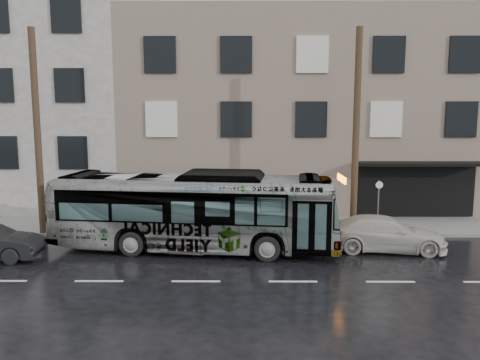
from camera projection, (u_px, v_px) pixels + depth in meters
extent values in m
plane|color=black|center=(203.00, 258.00, 17.87)|extent=(120.00, 120.00, 0.00)
cube|color=gray|center=(211.00, 226.00, 22.71)|extent=(90.00, 3.60, 0.15)
cube|color=gray|center=(297.00, 113.00, 29.64)|extent=(20.00, 12.00, 11.00)
cylinder|color=#4E3B27|center=(356.00, 133.00, 20.45)|extent=(0.30, 0.30, 9.00)
cylinder|color=#4E3B27|center=(37.00, 133.00, 20.53)|extent=(0.30, 0.30, 9.00)
cylinder|color=slate|center=(378.00, 207.00, 20.90)|extent=(0.06, 0.06, 2.40)
imported|color=#B2B2B2|center=(194.00, 211.00, 18.80)|extent=(11.72, 3.99, 3.20)
imported|color=beige|center=(385.00, 234.00, 18.82)|extent=(4.97, 2.48, 1.38)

